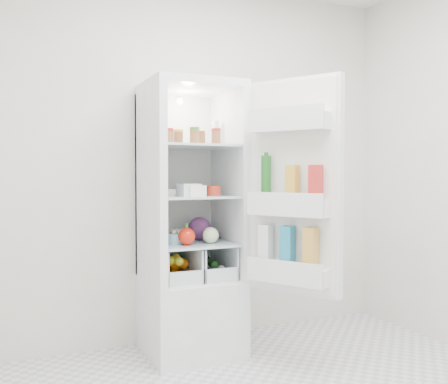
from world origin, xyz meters
name	(u,v)px	position (x,y,z in m)	size (l,w,h in m)	color
room_walls	(322,88)	(0.00, 0.00, 1.59)	(3.02, 3.02, 2.61)	silver
refrigerator	(188,253)	(-0.20, 1.25, 0.67)	(0.60, 0.60, 1.80)	silver
shelf_low	(192,243)	(-0.20, 1.19, 0.74)	(0.49, 0.53, 0.01)	silver
shelf_mid	(191,196)	(-0.20, 1.19, 1.05)	(0.49, 0.53, 0.01)	silver
shelf_top	(191,147)	(-0.20, 1.19, 1.38)	(0.49, 0.53, 0.01)	silver
crisper_left	(174,264)	(-0.32, 1.19, 0.61)	(0.23, 0.46, 0.22)	silver
crisper_right	(209,261)	(-0.08, 1.19, 0.61)	(0.23, 0.46, 0.22)	silver
condiment_jars	(192,138)	(-0.24, 1.07, 1.43)	(0.38, 0.16, 0.08)	#B21919
squeeze_bottle	(215,134)	(-0.01, 1.23, 1.47)	(0.05, 0.05, 0.17)	white
tub_white	(189,190)	(-0.26, 1.07, 1.10)	(0.12, 0.12, 0.08)	silver
tub_cream	(194,191)	(-0.23, 1.06, 1.09)	(0.12, 0.12, 0.07)	white
tin_red	(213,191)	(-0.08, 1.11, 1.09)	(0.10, 0.10, 0.06)	red
foil_tray	(164,192)	(-0.36, 1.28, 1.08)	(0.16, 0.12, 0.04)	silver
red_cabbage	(200,228)	(-0.12, 1.25, 0.83)	(0.16, 0.16, 0.16)	#5A1E51
bell_pepper	(187,236)	(-0.28, 1.06, 0.80)	(0.11, 0.11, 0.11)	red
mushroom_bowl	(177,238)	(-0.31, 1.15, 0.78)	(0.14, 0.14, 0.07)	#90C9D7
salad_bag	(211,235)	(-0.11, 1.08, 0.80)	(0.10, 0.10, 0.10)	beige
citrus_pile	(175,268)	(-0.32, 1.17, 0.58)	(0.20, 0.31, 0.16)	orange
veg_pile	(209,268)	(-0.07, 1.18, 0.56)	(0.16, 0.30, 0.10)	#164417
fridge_door	(293,191)	(0.25, 0.65, 1.09)	(0.42, 0.56, 1.30)	silver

